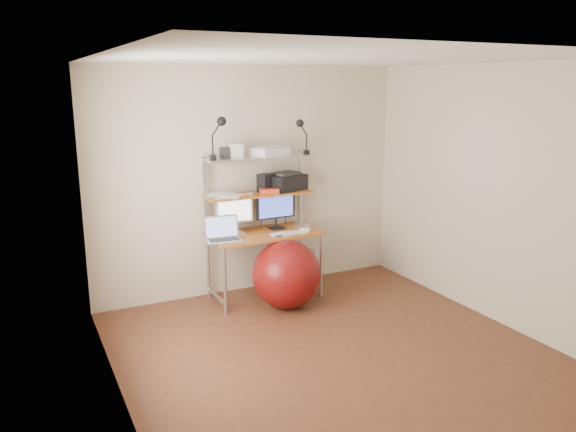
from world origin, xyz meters
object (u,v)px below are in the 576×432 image
Objects in this scene: laptop at (223,235)px; exercise_ball at (286,274)px; monitor_silver at (235,211)px; printer at (286,182)px; monitor_black at (276,208)px.

laptop is 0.78m from exercise_ball.
laptop is at bearing -140.59° from monitor_silver.
monitor_silver is 0.33m from laptop.
laptop is 0.78× the size of printer.
exercise_ball is (0.39, -0.45, -0.62)m from monitor_silver.
monitor_black reaches higher than exercise_ball.
laptop reaches higher than exercise_ball.
printer is (0.16, 0.06, 0.27)m from monitor_black.
laptop is (-0.69, -0.19, -0.18)m from monitor_black.
monitor_black is at bearing 78.20° from exercise_ball.
printer is (0.85, 0.25, 0.45)m from laptop.
exercise_ball is at bearing -134.34° from printer.
monitor_black reaches higher than monitor_silver.
monitor_silver is 1.21× the size of laptop.
laptop is 0.99m from printer.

